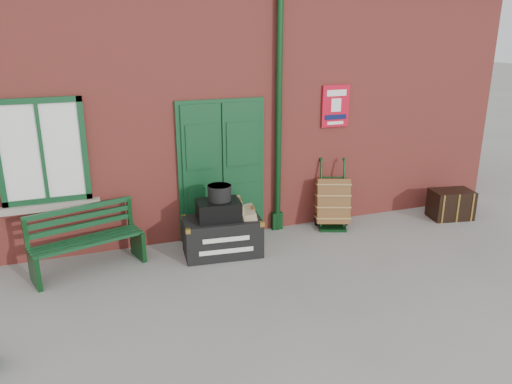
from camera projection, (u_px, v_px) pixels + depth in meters
name	position (u px, v px, depth m)	size (l,w,h in m)	color
ground	(273.00, 271.00, 7.10)	(80.00, 80.00, 0.00)	gray
station_building	(206.00, 90.00, 9.54)	(10.30, 4.30, 4.36)	#B04239
bench	(86.00, 238.00, 7.01)	(1.60, 0.87, 0.95)	#103C1E
houdini_trunk	(222.00, 236.00, 7.55)	(1.15, 0.63, 0.57)	black
strongbox	(218.00, 210.00, 7.40)	(0.63, 0.46, 0.29)	black
hatbox	(219.00, 193.00, 7.36)	(0.34, 0.34, 0.23)	black
suitcase_back	(239.00, 225.00, 7.68)	(0.22, 0.55, 0.78)	tan
suitcase_front	(252.00, 229.00, 7.67)	(0.20, 0.50, 0.66)	tan
porter_trolley	(332.00, 202.00, 8.58)	(0.73, 0.76, 1.15)	black
dark_trunk	(451.00, 204.00, 9.02)	(0.72, 0.47, 0.52)	black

